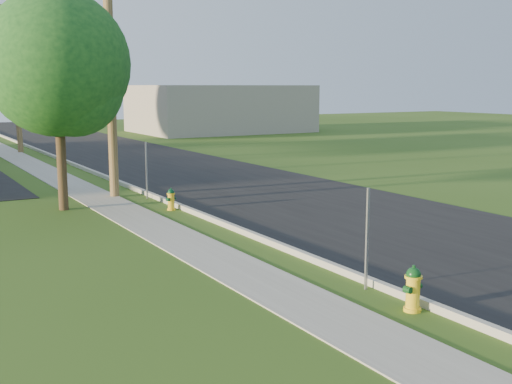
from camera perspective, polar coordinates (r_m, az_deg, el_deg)
road at (r=19.73m, az=8.39°, el=-2.10°), size 8.00×120.00×0.02m
curb at (r=17.54m, az=-1.89°, el=-3.22°), size 0.15×120.00×0.15m
sidewalk at (r=16.82m, az=-7.15°, el=-4.05°), size 1.50×120.00×0.03m
utility_pole_mid at (r=23.18m, az=-12.88°, el=11.75°), size 1.40×0.32×9.80m
utility_pole_far at (r=40.69m, az=-20.67°, el=10.05°), size 1.40×0.32×9.50m
sign_post_near at (r=12.51m, az=9.85°, el=-4.16°), size 0.05×0.04×2.00m
sign_post_mid at (r=22.68m, az=-9.70°, el=1.89°), size 0.05×0.04×2.00m
sign_post_far at (r=34.31m, az=-16.95°, el=4.12°), size 0.05×0.04×2.00m
distant_building at (r=56.28m, az=-3.21°, el=7.42°), size 14.00×10.00×4.00m
tree_verge at (r=21.02m, az=-16.96°, el=10.38°), size 4.52×4.52×6.86m
hydrant_near at (r=11.64m, az=13.80°, el=-8.36°), size 0.43×0.38×0.83m
hydrant_mid at (r=20.56m, az=-7.55°, el=-0.65°), size 0.37×0.33×0.72m
hydrant_far at (r=33.82m, az=-17.00°, el=2.96°), size 0.38×0.34×0.75m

